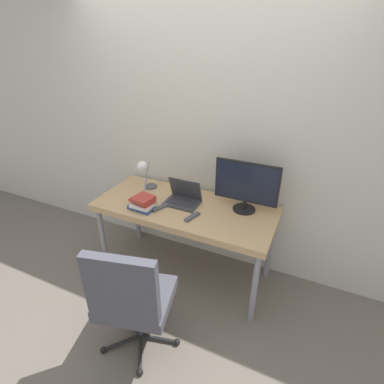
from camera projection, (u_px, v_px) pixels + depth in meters
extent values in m
plane|color=#70665B|center=(169.00, 295.00, 2.78)|extent=(12.00, 12.00, 0.00)
cube|color=beige|center=(204.00, 137.00, 2.78)|extent=(8.00, 0.05, 2.60)
cube|color=tan|center=(185.00, 209.00, 2.71)|extent=(1.63, 0.70, 0.06)
cylinder|color=gray|center=(103.00, 240.00, 2.94)|extent=(0.05, 0.05, 0.72)
cylinder|color=gray|center=(254.00, 288.00, 2.38)|extent=(0.05, 0.05, 0.72)
cylinder|color=gray|center=(137.00, 211.00, 3.41)|extent=(0.05, 0.05, 0.72)
cylinder|color=gray|center=(270.00, 246.00, 2.85)|extent=(0.05, 0.05, 0.72)
cube|color=#38383D|center=(182.00, 203.00, 2.73)|extent=(0.31, 0.22, 0.02)
cube|color=#2D2D33|center=(182.00, 202.00, 2.72)|extent=(0.26, 0.13, 0.00)
cube|color=#38383D|center=(185.00, 189.00, 2.73)|extent=(0.31, 0.07, 0.21)
cube|color=silver|center=(185.00, 189.00, 2.73)|extent=(0.28, 0.06, 0.18)
cylinder|color=black|center=(244.00, 209.00, 2.64)|extent=(0.20, 0.20, 0.01)
cylinder|color=black|center=(244.00, 204.00, 2.62)|extent=(0.04, 0.04, 0.09)
cube|color=black|center=(247.00, 182.00, 2.52)|extent=(0.55, 0.02, 0.36)
cube|color=black|center=(246.00, 183.00, 2.51)|extent=(0.53, 0.00, 0.34)
cylinder|color=#4C4C51|center=(151.00, 186.00, 3.02)|extent=(0.13, 0.13, 0.02)
cylinder|color=#99999E|center=(147.00, 176.00, 2.91)|extent=(0.02, 0.13, 0.26)
sphere|color=white|center=(142.00, 166.00, 2.80)|extent=(0.10, 0.10, 0.10)
sphere|color=black|center=(177.00, 342.00, 2.34)|extent=(0.05, 0.05, 0.05)
cylinder|color=black|center=(159.00, 339.00, 2.36)|extent=(0.29, 0.10, 0.03)
sphere|color=black|center=(162.00, 309.00, 2.61)|extent=(0.05, 0.05, 0.05)
cylinder|color=black|center=(152.00, 322.00, 2.50)|extent=(0.05, 0.30, 0.03)
sphere|color=black|center=(122.00, 313.00, 2.58)|extent=(0.05, 0.05, 0.05)
cylinder|color=black|center=(131.00, 324.00, 2.48)|extent=(0.28, 0.14, 0.03)
sphere|color=black|center=(103.00, 350.00, 2.28)|extent=(0.05, 0.05, 0.05)
cylinder|color=black|center=(123.00, 343.00, 2.33)|extent=(0.21, 0.24, 0.03)
sphere|color=black|center=(140.00, 372.00, 2.13)|extent=(0.05, 0.05, 0.05)
cylinder|color=black|center=(140.00, 353.00, 2.26)|extent=(0.18, 0.27, 0.03)
cylinder|color=#2D2D33|center=(139.00, 318.00, 2.29)|extent=(0.04, 0.04, 0.35)
cube|color=#4C4C56|center=(136.00, 298.00, 2.19)|extent=(0.61, 0.57, 0.09)
cube|color=#4C4C56|center=(121.00, 289.00, 1.88)|extent=(0.49, 0.18, 0.49)
cube|color=#334C8C|center=(141.00, 207.00, 2.64)|extent=(0.23, 0.14, 0.03)
cube|color=silver|center=(143.00, 204.00, 2.63)|extent=(0.19, 0.17, 0.03)
cube|color=#B2382D|center=(142.00, 201.00, 2.63)|extent=(0.24, 0.17, 0.02)
cube|color=#B2382D|center=(143.00, 199.00, 2.61)|extent=(0.19, 0.19, 0.03)
cube|color=#4C4C51|center=(192.00, 217.00, 2.52)|extent=(0.09, 0.17, 0.02)
cube|color=#4C4C51|center=(160.00, 208.00, 2.65)|extent=(0.10, 0.17, 0.02)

